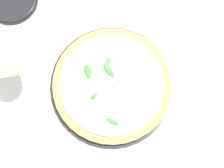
# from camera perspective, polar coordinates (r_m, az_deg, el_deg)

# --- Properties ---
(ground_plane) EXTENTS (6.00, 6.00, 0.00)m
(ground_plane) POSITION_cam_1_polar(r_m,az_deg,el_deg) (0.93, 2.24, 0.53)
(ground_plane) COLOR silver
(pizza_arugula_main) EXTENTS (0.37, 0.37, 0.05)m
(pizza_arugula_main) POSITION_cam_1_polar(r_m,az_deg,el_deg) (0.91, -0.01, -0.18)
(pizza_arugula_main) COLOR black
(pizza_arugula_main) RESTS_ON ground_plane
(wine_glass) EXTENTS (0.09, 0.09, 0.16)m
(wine_glass) POSITION_cam_1_polar(r_m,az_deg,el_deg) (0.88, -18.44, 3.21)
(wine_glass) COLOR white
(wine_glass) RESTS_ON ground_plane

